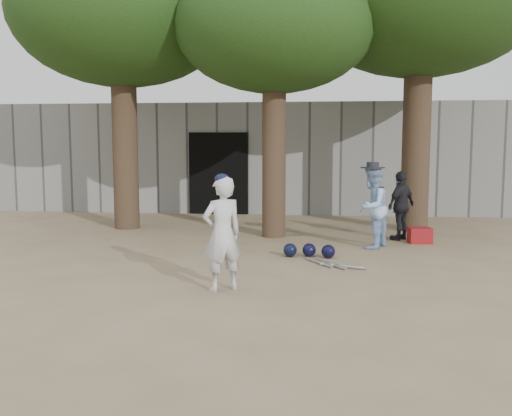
# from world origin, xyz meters

# --- Properties ---
(ground) EXTENTS (70.00, 70.00, 0.00)m
(ground) POSITION_xyz_m (0.00, 0.00, 0.00)
(ground) COLOR #937C5E
(ground) RESTS_ON ground
(boy_player) EXTENTS (0.65, 0.60, 1.49)m
(boy_player) POSITION_xyz_m (0.30, -0.19, 0.74)
(boy_player) COLOR silver
(boy_player) RESTS_ON ground
(spectator_blue) EXTENTS (0.83, 0.91, 1.50)m
(spectator_blue) POSITION_xyz_m (2.48, 3.11, 0.75)
(spectator_blue) COLOR #98BCEB
(spectator_blue) RESTS_ON ground
(spectator_dark) EXTENTS (0.78, 0.82, 1.37)m
(spectator_dark) POSITION_xyz_m (3.14, 4.09, 0.68)
(spectator_dark) COLOR black
(spectator_dark) RESTS_ON ground
(red_bag) EXTENTS (0.45, 0.36, 0.30)m
(red_bag) POSITION_xyz_m (3.46, 3.73, 0.15)
(red_bag) COLOR maroon
(red_bag) RESTS_ON ground
(back_building) EXTENTS (16.00, 5.24, 3.00)m
(back_building) POSITION_xyz_m (-0.00, 10.33, 1.50)
(back_building) COLOR gray
(back_building) RESTS_ON ground
(helmet_row) EXTENTS (0.87, 0.33, 0.23)m
(helmet_row) POSITION_xyz_m (1.37, 2.11, 0.11)
(helmet_row) COLOR black
(helmet_row) RESTS_ON ground
(bat_pile) EXTENTS (0.93, 0.74, 0.06)m
(bat_pile) POSITION_xyz_m (1.73, 1.45, 0.03)
(bat_pile) COLOR #ACABB2
(bat_pile) RESTS_ON ground
(tree_row) EXTENTS (11.40, 5.80, 6.69)m
(tree_row) POSITION_xyz_m (0.74, 5.02, 4.69)
(tree_row) COLOR brown
(tree_row) RESTS_ON ground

